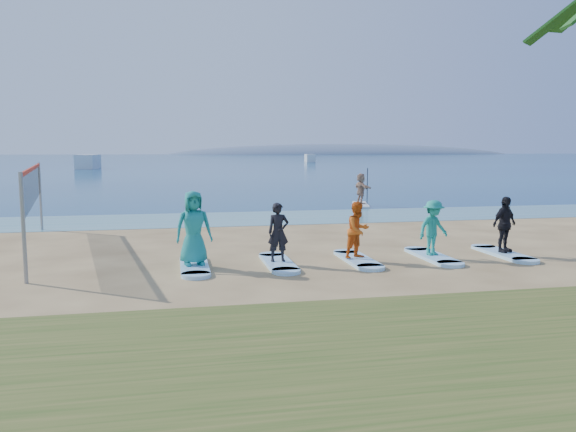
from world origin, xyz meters
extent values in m
plane|color=tan|center=(0.00, 0.00, 0.00)|extent=(600.00, 600.00, 0.00)
plane|color=teal|center=(0.00, 10.50, 0.01)|extent=(600.00, 600.00, 0.00)
plane|color=navy|center=(0.00, 160.00, 0.01)|extent=(600.00, 600.00, 0.00)
ellipsoid|color=slate|center=(95.00, 300.00, 0.00)|extent=(220.00, 56.00, 18.00)
cylinder|color=gray|center=(-5.83, -0.30, 1.25)|extent=(0.09, 0.09, 2.50)
cylinder|color=gray|center=(-7.39, 8.57, 1.25)|extent=(0.09, 0.09, 2.50)
cube|color=black|center=(-6.61, 4.13, 1.90)|extent=(1.59, 8.87, 1.00)
cube|color=red|center=(-6.61, 4.13, 2.42)|extent=(1.62, 8.87, 0.10)
cube|color=silver|center=(7.14, 14.64, 0.06)|extent=(1.44, 3.08, 0.12)
imported|color=tan|center=(7.14, 14.64, 0.93)|extent=(0.71, 1.55, 1.61)
cube|color=silver|center=(-15.32, 76.98, 0.00)|extent=(2.87, 8.14, 2.13)
cube|color=silver|center=(28.04, 111.52, 0.00)|extent=(2.68, 6.18, 1.80)
cube|color=#A4DBFF|center=(-2.08, 0.61, 0.04)|extent=(0.70, 2.20, 0.09)
imported|color=teal|center=(-2.08, 0.61, 1.03)|extent=(1.00, 0.74, 1.87)
cube|color=#A4DBFF|center=(0.09, 0.61, 0.04)|extent=(0.70, 2.20, 0.09)
imported|color=black|center=(0.09, 0.61, 0.85)|extent=(0.58, 0.40, 1.53)
cube|color=#A4DBFF|center=(2.26, 0.61, 0.04)|extent=(0.70, 2.20, 0.09)
imported|color=#D75B16|center=(2.26, 0.61, 0.85)|extent=(0.91, 0.83, 1.51)
cube|color=#A4DBFF|center=(4.42, 0.61, 0.04)|extent=(0.70, 2.20, 0.09)
imported|color=teal|center=(4.42, 0.61, 0.85)|extent=(1.11, 0.85, 1.52)
cube|color=#A4DBFF|center=(6.59, 0.61, 0.04)|extent=(0.70, 2.20, 0.09)
imported|color=black|center=(6.59, 0.61, 0.88)|extent=(1.00, 0.70, 1.58)
camera|label=1|loc=(-2.54, -13.54, 3.00)|focal=35.00mm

